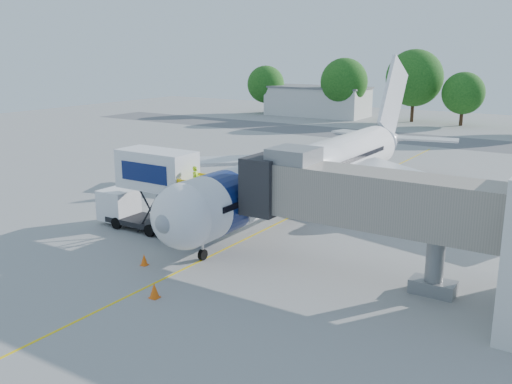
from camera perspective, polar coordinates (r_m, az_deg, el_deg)
The scene contains 14 objects.
ground at distance 40.72m, azimuth 2.94°, elevation -2.78°, with size 160.00×160.00×0.00m, color #989895.
guidance_line at distance 40.72m, azimuth 2.94°, elevation -2.77°, with size 0.15×70.00×0.01m, color yellow.
taxiway_strip at distance 79.13m, azimuth 18.40°, elevation 4.80°, with size 120.00×10.00×0.01m, color #59595B.
aircraft at distance 43.51m, azimuth 5.71°, elevation 2.28°, with size 34.17×37.73×11.35m.
jet_bridge at distance 30.07m, azimuth 9.57°, elevation -0.48°, with size 13.90×3.20×6.60m.
catering_hiloader at distance 38.19m, azimuth -10.53°, elevation 0.15°, with size 8.50×2.44×5.50m.
ground_tug at distance 27.32m, azimuth -12.02°, elevation -10.05°, with size 4.09×2.91×1.48m.
safety_cone_a at distance 32.82m, azimuth -11.12°, elevation -6.68°, with size 0.41×0.41×0.65m.
safety_cone_b at distance 28.62m, azimuth -10.13°, elevation -9.69°, with size 0.49×0.49×0.78m.
outbuilding_left at distance 105.50m, azimuth 6.15°, elevation 9.04°, with size 18.40×8.40×5.30m.
tree_a at distance 109.15m, azimuth 0.98°, elevation 10.72°, with size 6.95×6.95×8.86m.
tree_b at distance 101.36m, azimuth 8.80°, elevation 10.83°, with size 8.16×8.16×10.40m.
tree_c at distance 98.88m, azimuth 15.56°, elevation 10.93°, with size 9.31×9.31×11.87m.
tree_d at distance 96.27m, azimuth 20.02°, elevation 9.27°, with size 6.60×6.60×8.41m.
Camera 1 is at (19.38, -33.81, 11.81)m, focal length 40.00 mm.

